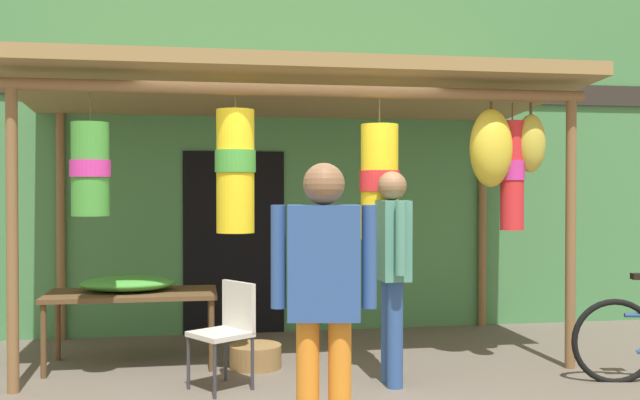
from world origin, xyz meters
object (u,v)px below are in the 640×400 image
display_table (132,299)px  customer_foreground (324,289)px  wicker_basket_by_table (255,356)px  vendor_in_orange (392,258)px  flower_heap_on_table (129,283)px  folding_chair (228,325)px

display_table → customer_foreground: customer_foreground is taller
wicker_basket_by_table → vendor_in_orange: (1.05, -0.74, 0.93)m
flower_heap_on_table → vendor_in_orange: 2.42m
folding_chair → customer_foreground: size_ratio=0.48×
vendor_in_orange → flower_heap_on_table: bearing=153.9°
display_table → flower_heap_on_table: flower_heap_on_table is taller
display_table → customer_foreground: size_ratio=0.86×
display_table → folding_chair: bearing=-46.6°
display_table → vendor_in_orange: (2.13, -1.00, 0.43)m
flower_heap_on_table → wicker_basket_by_table: flower_heap_on_table is taller
flower_heap_on_table → folding_chair: folding_chair is taller
wicker_basket_by_table → folding_chair: bearing=-113.3°
flower_heap_on_table → customer_foreground: (1.31, -2.73, 0.30)m
wicker_basket_by_table → vendor_in_orange: 1.58m
display_table → flower_heap_on_table: size_ratio=1.79×
display_table → flower_heap_on_table: (-0.03, 0.06, 0.13)m
customer_foreground → display_table: bearing=115.5°
folding_chair → vendor_in_orange: bearing=-5.7°
flower_heap_on_table → folding_chair: 1.28m
folding_chair → wicker_basket_by_table: size_ratio=1.81×
vendor_in_orange → customer_foreground: customer_foreground is taller
folding_chair → customer_foreground: 1.94m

